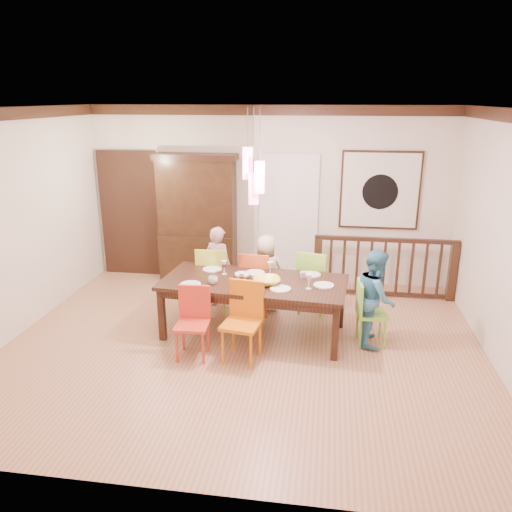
# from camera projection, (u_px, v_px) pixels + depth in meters

# --- Properties ---
(floor) EXTENTS (6.00, 6.00, 0.00)m
(floor) POSITION_uv_depth(u_px,v_px,m) (243.00, 346.00, 6.34)
(floor) COLOR #A36E4E
(floor) RESTS_ON ground
(ceiling) EXTENTS (6.00, 6.00, 0.00)m
(ceiling) POSITION_uv_depth(u_px,v_px,m) (241.00, 108.00, 5.46)
(ceiling) COLOR white
(ceiling) RESTS_ON wall_back
(wall_back) EXTENTS (6.00, 0.00, 6.00)m
(wall_back) POSITION_uv_depth(u_px,v_px,m) (268.00, 196.00, 8.26)
(wall_back) COLOR beige
(wall_back) RESTS_ON floor
(wall_left) EXTENTS (0.00, 5.00, 5.00)m
(wall_left) POSITION_uv_depth(u_px,v_px,m) (9.00, 226.00, 6.32)
(wall_left) COLOR beige
(wall_left) RESTS_ON floor
(wall_right) EXTENTS (0.00, 5.00, 5.00)m
(wall_right) POSITION_uv_depth(u_px,v_px,m) (510.00, 246.00, 5.48)
(wall_right) COLOR beige
(wall_right) RESTS_ON floor
(crown_molding) EXTENTS (6.00, 5.00, 0.16)m
(crown_molding) POSITION_uv_depth(u_px,v_px,m) (241.00, 116.00, 5.48)
(crown_molding) COLOR black
(crown_molding) RESTS_ON wall_back
(panel_door) EXTENTS (1.04, 0.07, 2.24)m
(panel_door) POSITION_uv_depth(u_px,v_px,m) (131.00, 216.00, 8.66)
(panel_door) COLOR black
(panel_door) RESTS_ON wall_back
(white_doorway) EXTENTS (0.97, 0.05, 2.22)m
(white_doorway) POSITION_uv_depth(u_px,v_px,m) (288.00, 221.00, 8.30)
(white_doorway) COLOR silver
(white_doorway) RESTS_ON wall_back
(painting) EXTENTS (1.25, 0.06, 1.25)m
(painting) POSITION_uv_depth(u_px,v_px,m) (380.00, 190.00, 7.92)
(painting) COLOR black
(painting) RESTS_ON wall_back
(pendant_cluster) EXTENTS (0.27, 0.21, 1.14)m
(pendant_cluster) POSITION_uv_depth(u_px,v_px,m) (254.00, 176.00, 6.04)
(pendant_cluster) COLOR #E7456D
(pendant_cluster) RESTS_ON ceiling
(dining_table) EXTENTS (2.46, 1.29, 0.75)m
(dining_table) POSITION_uv_depth(u_px,v_px,m) (254.00, 286.00, 6.47)
(dining_table) COLOR black
(dining_table) RESTS_ON floor
(chair_far_left) EXTENTS (0.46, 0.46, 0.98)m
(chair_far_left) POSITION_uv_depth(u_px,v_px,m) (214.00, 274.00, 7.27)
(chair_far_left) COLOR #B3CD37
(chair_far_left) RESTS_ON floor
(chair_far_mid) EXTENTS (0.45, 0.45, 0.94)m
(chair_far_mid) POSITION_uv_depth(u_px,v_px,m) (257.00, 277.00, 7.17)
(chair_far_mid) COLOR #BC4A1C
(chair_far_mid) RESTS_ON floor
(chair_far_right) EXTENTS (0.53, 0.53, 0.96)m
(chair_far_right) POSITION_uv_depth(u_px,v_px,m) (315.00, 277.00, 7.17)
(chair_far_right) COLOR #89D33C
(chair_far_right) RESTS_ON floor
(chair_near_left) EXTENTS (0.41, 0.41, 0.86)m
(chair_near_left) POSITION_uv_depth(u_px,v_px,m) (192.00, 319.00, 5.92)
(chair_near_left) COLOR red
(chair_near_left) RESTS_ON floor
(chair_near_mid) EXTENTS (0.49, 0.49, 0.95)m
(chair_near_mid) POSITION_uv_depth(u_px,v_px,m) (241.00, 318.00, 5.85)
(chair_near_mid) COLOR #D1690C
(chair_near_mid) RESTS_ON floor
(chair_end_right) EXTENTS (0.40, 0.40, 0.82)m
(chair_end_right) POSITION_uv_depth(u_px,v_px,m) (372.00, 309.00, 6.29)
(chair_end_right) COLOR #83CB40
(chair_end_right) RESTS_ON floor
(china_hutch) EXTENTS (1.36, 0.46, 2.15)m
(china_hutch) POSITION_uv_depth(u_px,v_px,m) (198.00, 218.00, 8.34)
(china_hutch) COLOR black
(china_hutch) RESTS_ON floor
(balustrade) EXTENTS (2.17, 0.12, 0.96)m
(balustrade) POSITION_uv_depth(u_px,v_px,m) (384.00, 266.00, 7.76)
(balustrade) COLOR black
(balustrade) RESTS_ON floor
(person_far_left) EXTENTS (0.53, 0.45, 1.24)m
(person_far_left) POSITION_uv_depth(u_px,v_px,m) (219.00, 267.00, 7.36)
(person_far_left) COLOR #D8A4AA
(person_far_left) RESTS_ON floor
(person_far_mid) EXTENTS (0.61, 0.44, 1.15)m
(person_far_mid) POSITION_uv_depth(u_px,v_px,m) (266.00, 273.00, 7.25)
(person_far_mid) COLOR #C1BE92
(person_far_mid) RESTS_ON floor
(person_end_right) EXTENTS (0.47, 0.60, 1.23)m
(person_end_right) POSITION_uv_depth(u_px,v_px,m) (376.00, 297.00, 6.26)
(person_end_right) COLOR teal
(person_end_right) RESTS_ON floor
(serving_bowl) EXTENTS (0.43, 0.43, 0.08)m
(serving_bowl) POSITION_uv_depth(u_px,v_px,m) (267.00, 281.00, 6.32)
(serving_bowl) COLOR gold
(serving_bowl) RESTS_ON dining_table
(small_bowl) EXTENTS (0.26, 0.26, 0.06)m
(small_bowl) POSITION_uv_depth(u_px,v_px,m) (243.00, 276.00, 6.53)
(small_bowl) COLOR white
(small_bowl) RESTS_ON dining_table
(cup_left) EXTENTS (0.14, 0.14, 0.10)m
(cup_left) POSITION_uv_depth(u_px,v_px,m) (213.00, 280.00, 6.32)
(cup_left) COLOR silver
(cup_left) RESTS_ON dining_table
(cup_right) EXTENTS (0.11, 0.11, 0.08)m
(cup_right) POSITION_uv_depth(u_px,v_px,m) (303.00, 275.00, 6.54)
(cup_right) COLOR silver
(cup_right) RESTS_ON dining_table
(plate_far_left) EXTENTS (0.26, 0.26, 0.01)m
(plate_far_left) POSITION_uv_depth(u_px,v_px,m) (212.00, 269.00, 6.85)
(plate_far_left) COLOR white
(plate_far_left) RESTS_ON dining_table
(plate_far_mid) EXTENTS (0.26, 0.26, 0.01)m
(plate_far_mid) POSITION_uv_depth(u_px,v_px,m) (255.00, 273.00, 6.72)
(plate_far_mid) COLOR white
(plate_far_mid) RESTS_ON dining_table
(plate_far_right) EXTENTS (0.26, 0.26, 0.01)m
(plate_far_right) POSITION_uv_depth(u_px,v_px,m) (311.00, 275.00, 6.65)
(plate_far_right) COLOR white
(plate_far_right) RESTS_ON dining_table
(plate_near_left) EXTENTS (0.26, 0.26, 0.01)m
(plate_near_left) POSITION_uv_depth(u_px,v_px,m) (191.00, 284.00, 6.30)
(plate_near_left) COLOR white
(plate_near_left) RESTS_ON dining_table
(plate_near_mid) EXTENTS (0.26, 0.26, 0.01)m
(plate_near_mid) POSITION_uv_depth(u_px,v_px,m) (280.00, 289.00, 6.15)
(plate_near_mid) COLOR white
(plate_near_mid) RESTS_ON dining_table
(plate_end_right) EXTENTS (0.26, 0.26, 0.01)m
(plate_end_right) POSITION_uv_depth(u_px,v_px,m) (324.00, 285.00, 6.27)
(plate_end_right) COLOR white
(plate_end_right) RESTS_ON dining_table
(wine_glass_a) EXTENTS (0.08, 0.08, 0.19)m
(wine_glass_a) POSITION_uv_depth(u_px,v_px,m) (224.00, 267.00, 6.66)
(wine_glass_a) COLOR #590C19
(wine_glass_a) RESTS_ON dining_table
(wine_glass_b) EXTENTS (0.08, 0.08, 0.19)m
(wine_glass_b) POSITION_uv_depth(u_px,v_px,m) (270.00, 269.00, 6.60)
(wine_glass_b) COLOR silver
(wine_glass_b) RESTS_ON dining_table
(wine_glass_c) EXTENTS (0.08, 0.08, 0.19)m
(wine_glass_c) POSITION_uv_depth(u_px,v_px,m) (242.00, 280.00, 6.19)
(wine_glass_c) COLOR #590C19
(wine_glass_c) RESTS_ON dining_table
(wine_glass_d) EXTENTS (0.08, 0.08, 0.19)m
(wine_glass_d) POSITION_uv_depth(u_px,v_px,m) (309.00, 282.00, 6.14)
(wine_glass_d) COLOR silver
(wine_glass_d) RESTS_ON dining_table
(napkin) EXTENTS (0.18, 0.14, 0.01)m
(napkin) POSITION_uv_depth(u_px,v_px,m) (251.00, 290.00, 6.11)
(napkin) COLOR #D83359
(napkin) RESTS_ON dining_table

